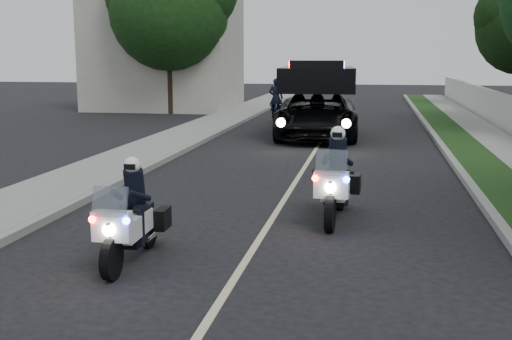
% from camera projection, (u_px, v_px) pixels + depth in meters
% --- Properties ---
extents(ground, '(120.00, 120.00, 0.00)m').
position_uv_depth(ground, '(251.00, 252.00, 10.08)').
color(ground, black).
rests_on(ground, ground).
extents(curb_right, '(0.20, 60.00, 0.15)m').
position_uv_depth(curb_right, '(450.00, 157.00, 19.02)').
color(curb_right, gray).
rests_on(curb_right, ground).
extents(grass_verge, '(1.20, 60.00, 0.16)m').
position_uv_depth(grass_verge, '(474.00, 158.00, 18.90)').
color(grass_verge, '#193814').
rests_on(grass_verge, ground).
extents(curb_left, '(0.20, 60.00, 0.15)m').
position_uv_depth(curb_left, '(184.00, 150.00, 20.48)').
color(curb_left, gray).
rests_on(curb_left, ground).
extents(sidewalk_left, '(2.00, 60.00, 0.16)m').
position_uv_depth(sidewalk_left, '(151.00, 149.00, 20.67)').
color(sidewalk_left, gray).
rests_on(sidewalk_left, ground).
extents(building_far, '(8.00, 6.00, 7.00)m').
position_uv_depth(building_far, '(164.00, 47.00, 36.41)').
color(building_far, '#A8A396').
rests_on(building_far, ground).
extents(lane_marking, '(0.12, 50.00, 0.01)m').
position_uv_depth(lane_marking, '(312.00, 156.00, 19.76)').
color(lane_marking, '#BFB78C').
rests_on(lane_marking, ground).
extents(police_moto_left, '(0.69, 1.88, 1.59)m').
position_uv_depth(police_moto_left, '(132.00, 262.00, 9.61)').
color(police_moto_left, silver).
rests_on(police_moto_left, ground).
extents(police_moto_right, '(0.82, 2.11, 1.76)m').
position_uv_depth(police_moto_right, '(335.00, 220.00, 12.08)').
color(police_moto_right, silver).
rests_on(police_moto_right, ground).
extents(police_suv, '(3.32, 6.51, 3.08)m').
position_uv_depth(police_suv, '(316.00, 137.00, 24.19)').
color(police_suv, black).
rests_on(police_suv, ground).
extents(bicycle, '(0.74, 1.71, 0.87)m').
position_uv_depth(bicycle, '(276.00, 122.00, 29.62)').
color(bicycle, black).
rests_on(bicycle, ground).
extents(cyclist, '(0.68, 0.48, 1.82)m').
position_uv_depth(cyclist, '(276.00, 122.00, 29.62)').
color(cyclist, black).
rests_on(cyclist, ground).
extents(tree_left_near, '(8.12, 8.12, 10.35)m').
position_uv_depth(tree_left_near, '(171.00, 114.00, 34.02)').
color(tree_left_near, '#183E14').
rests_on(tree_left_near, ground).
extents(tree_left_far, '(9.11, 9.11, 11.72)m').
position_uv_depth(tree_left_far, '(167.00, 109.00, 36.68)').
color(tree_left_far, '#153310').
rests_on(tree_left_far, ground).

